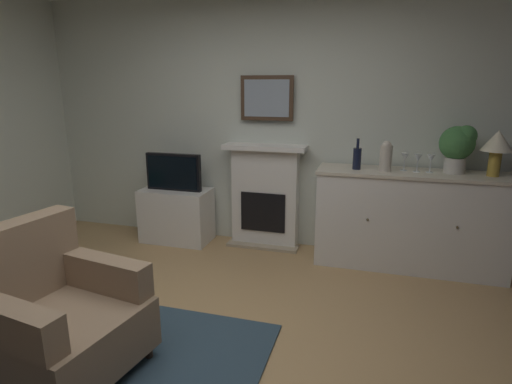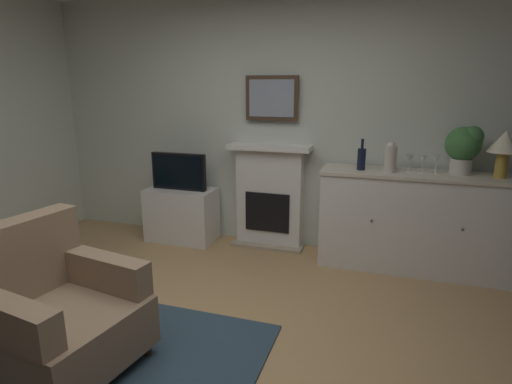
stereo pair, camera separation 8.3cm
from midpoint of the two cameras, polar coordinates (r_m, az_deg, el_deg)
ground_plane at (r=2.85m, az=-9.37°, el=-23.47°), size 5.42×4.51×0.10m
wall_rear at (r=4.37m, az=2.57°, el=9.48°), size 5.42×0.06×2.62m
area_rug at (r=2.92m, az=-25.69°, el=-22.41°), size 2.21×1.81×0.02m
fireplace_unit at (r=4.41m, az=0.73°, el=-0.53°), size 0.87×0.30×1.10m
framed_picture at (r=4.30m, az=0.94°, el=12.84°), size 0.55×0.04×0.45m
sideboard_cabinet at (r=4.13m, az=19.86°, el=-3.68°), size 1.73×0.49×0.93m
table_lamp at (r=4.07m, az=29.90°, el=5.76°), size 0.26×0.26×0.40m
wine_bottle at (r=3.97m, az=13.22°, el=4.61°), size 0.08×0.08×0.29m
wine_glass_left at (r=4.02m, az=19.35°, el=4.51°), size 0.07×0.07×0.16m
wine_glass_center at (r=4.00m, az=20.94°, el=4.32°), size 0.07×0.07×0.16m
wine_glass_right at (r=4.01m, az=22.50°, el=4.20°), size 0.07×0.07×0.16m
vase_decorative at (r=3.93m, az=16.95°, el=4.74°), size 0.11×0.11×0.28m
tv_cabinet at (r=4.68m, az=-11.42°, el=-3.16°), size 0.75×0.42×0.59m
tv_set at (r=4.54m, az=-11.86°, el=2.71°), size 0.62×0.07×0.40m
potted_plant_small at (r=4.06m, az=25.65°, el=5.92°), size 0.30×0.30×0.43m
armchair at (r=2.82m, az=-26.86°, el=-14.98°), size 0.92×0.88×0.92m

